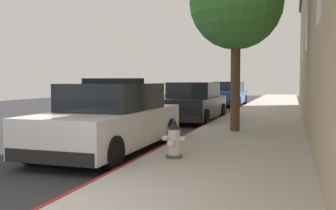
{
  "coord_description": "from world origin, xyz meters",
  "views": [
    {
      "loc": [
        2.76,
        -3.28,
        1.63
      ],
      "look_at": [
        -0.28,
        6.22,
        1.0
      ],
      "focal_mm": 41.64,
      "sensor_mm": 36.0,
      "label": 1
    }
  ],
  "objects_px": {
    "police_cruiser": "(112,119)",
    "street_tree": "(236,3)",
    "parked_car_silver_ahead": "(194,103)",
    "fire_hydrant": "(174,140)",
    "parked_car_dark_far": "(229,94)"
  },
  "relations": [
    {
      "from": "police_cruiser",
      "to": "street_tree",
      "type": "xyz_separation_m",
      "value": [
        2.32,
        3.47,
        3.12
      ]
    },
    {
      "from": "parked_car_silver_ahead",
      "to": "fire_hydrant",
      "type": "relative_size",
      "value": 6.37
    },
    {
      "from": "parked_car_silver_ahead",
      "to": "fire_hydrant",
      "type": "distance_m",
      "value": 8.2
    },
    {
      "from": "parked_car_dark_far",
      "to": "fire_hydrant",
      "type": "xyz_separation_m",
      "value": [
        1.78,
        -18.09,
        -0.25
      ]
    },
    {
      "from": "street_tree",
      "to": "police_cruiser",
      "type": "bearing_deg",
      "value": -123.82
    },
    {
      "from": "parked_car_silver_ahead",
      "to": "parked_car_dark_far",
      "type": "distance_m",
      "value": 10.05
    },
    {
      "from": "fire_hydrant",
      "to": "street_tree",
      "type": "relative_size",
      "value": 0.15
    },
    {
      "from": "street_tree",
      "to": "parked_car_silver_ahead",
      "type": "bearing_deg",
      "value": 120.82
    },
    {
      "from": "police_cruiser",
      "to": "parked_car_silver_ahead",
      "type": "bearing_deg",
      "value": 88.69
    },
    {
      "from": "police_cruiser",
      "to": "parked_car_dark_far",
      "type": "relative_size",
      "value": 1.0
    },
    {
      "from": "police_cruiser",
      "to": "street_tree",
      "type": "relative_size",
      "value": 0.95
    },
    {
      "from": "police_cruiser",
      "to": "parked_car_dark_far",
      "type": "height_order",
      "value": "police_cruiser"
    },
    {
      "from": "parked_car_dark_far",
      "to": "fire_hydrant",
      "type": "bearing_deg",
      "value": -84.39
    },
    {
      "from": "street_tree",
      "to": "fire_hydrant",
      "type": "bearing_deg",
      "value": -97.07
    },
    {
      "from": "parked_car_dark_far",
      "to": "fire_hydrant",
      "type": "relative_size",
      "value": 6.37
    }
  ]
}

